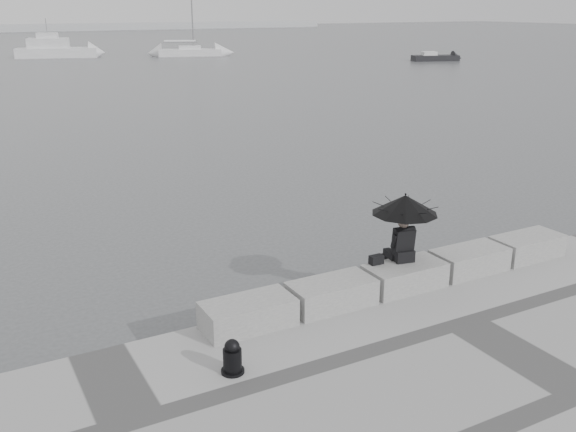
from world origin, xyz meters
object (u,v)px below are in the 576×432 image
motor_cruiser (57,50)px  seated_person (405,211)px  sailboat_right (190,51)px  small_motorboat (435,58)px  mooring_bollard (232,359)px

motor_cruiser → seated_person: bearing=-77.4°
sailboat_right → small_motorboat: sailboat_right is taller
sailboat_right → small_motorboat: (21.19, -19.50, -0.21)m
seated_person → motor_cruiser: bearing=96.5°
seated_person → small_motorboat: 61.98m
seated_person → mooring_bollard: (-4.30, -1.40, -1.29)m
sailboat_right → seated_person: bearing=-88.5°
seated_person → mooring_bollard: size_ratio=2.45×
seated_person → motor_cruiser: (5.53, 71.00, -1.14)m
seated_person → sailboat_right: (19.92, 65.84, -1.50)m
sailboat_right → motor_cruiser: bearing=178.6°
small_motorboat → sailboat_right: bearing=156.3°
mooring_bollard → sailboat_right: sailboat_right is taller
sailboat_right → small_motorboat: 28.80m
seated_person → small_motorboat: size_ratio=0.26×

